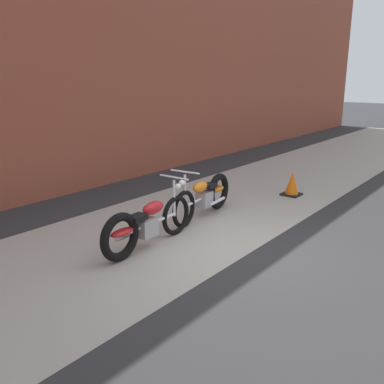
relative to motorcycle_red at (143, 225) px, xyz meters
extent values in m
plane|color=#2D2D30|center=(0.86, -1.36, -0.40)|extent=(80.00, 80.00, 0.00)
cube|color=#9E998E|center=(0.86, 0.39, -0.40)|extent=(36.00, 3.50, 0.01)
cube|color=brown|center=(0.86, 3.84, 2.80)|extent=(36.00, 0.50, 6.39)
torus|color=black|center=(0.81, 0.03, -0.06)|extent=(0.68, 0.11, 0.68)
torus|color=black|center=(-0.49, -0.02, -0.03)|extent=(0.73, 0.16, 0.73)
cylinder|color=silver|center=(0.16, 0.00, -0.02)|extent=(1.24, 0.11, 0.06)
cube|color=#99999E|center=(0.08, 0.00, -0.06)|extent=(0.33, 0.23, 0.28)
ellipsoid|color=red|center=(0.24, 0.01, 0.22)|extent=(0.45, 0.21, 0.20)
ellipsoid|color=red|center=(-0.44, -0.02, 0.03)|extent=(0.45, 0.20, 0.10)
cube|color=black|center=(-0.12, -0.01, 0.16)|extent=(0.29, 0.21, 0.08)
cylinder|color=silver|center=(0.77, 0.03, 0.25)|extent=(0.05, 0.05, 0.62)
cylinder|color=silver|center=(0.77, 0.03, 0.61)|extent=(0.06, 0.58, 0.03)
sphere|color=white|center=(0.87, 0.03, 0.43)|extent=(0.11, 0.11, 0.11)
cylinder|color=silver|center=(-0.17, 0.14, -0.14)|extent=(0.55, 0.08, 0.06)
torus|color=black|center=(1.15, 0.14, -0.06)|extent=(0.68, 0.16, 0.68)
torus|color=black|center=(2.44, 0.30, -0.03)|extent=(0.74, 0.22, 0.73)
cylinder|color=silver|center=(1.80, 0.22, -0.02)|extent=(1.23, 0.21, 0.06)
cube|color=#99999E|center=(1.88, 0.23, -0.06)|extent=(0.34, 0.26, 0.28)
ellipsoid|color=orange|center=(1.72, 0.21, 0.22)|extent=(0.46, 0.24, 0.20)
ellipsoid|color=orange|center=(2.39, 0.30, 0.03)|extent=(0.46, 0.23, 0.10)
cube|color=black|center=(2.08, 0.26, 0.16)|extent=(0.30, 0.23, 0.08)
cylinder|color=silver|center=(1.19, 0.15, 0.25)|extent=(0.05, 0.05, 0.62)
cylinder|color=silver|center=(1.19, 0.15, 0.61)|extent=(0.10, 0.58, 0.03)
sphere|color=white|center=(1.09, 0.14, 0.43)|extent=(0.11, 0.11, 0.11)
cylinder|color=silver|center=(2.13, 0.11, -0.14)|extent=(0.55, 0.13, 0.06)
cone|color=orange|center=(4.29, -0.43, -0.12)|extent=(0.32, 0.32, 0.55)
cube|color=black|center=(4.29, -0.43, -0.38)|extent=(0.40, 0.40, 0.04)
camera|label=1|loc=(-4.22, -4.34, 2.21)|focal=38.93mm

